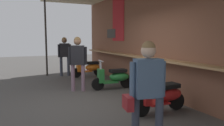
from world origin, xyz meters
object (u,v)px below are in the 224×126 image
Objects in this scene: shopper_with_handbag at (65,52)px; shopper_browsing at (147,85)px; scooter_orange at (89,68)px; scooter_green at (115,77)px; scooter_red at (163,95)px; shopper_passing at (78,58)px.

shopper_with_handbag is 6.95m from shopper_browsing.
shopper_with_handbag is (-0.63, -0.92, 0.66)m from scooter_orange.
scooter_green and scooter_red have the same top height.
scooter_red is at bearing -166.42° from shopper_with_handbag.
scooter_red is at bearing 90.06° from scooter_orange.
scooter_orange is at bearing -85.95° from scooter_green.
scooter_orange is 2.56m from scooter_green.
shopper_passing reaches higher than scooter_green.
scooter_green is (2.56, -0.00, 0.00)m from scooter_orange.
scooter_green is 1.38m from shopper_passing.
shopper_browsing reaches higher than scooter_red.
scooter_green is 0.82× the size of shopper_with_handbag.
scooter_green is 0.86× the size of shopper_browsing.
shopper_browsing is 3.97m from shopper_passing.
scooter_green is at bearing -81.94° from shopper_passing.
shopper_passing reaches higher than shopper_browsing.
scooter_orange and scooter_green have the same top height.
scooter_green is at bearing 90.06° from scooter_orange.
scooter_green is at bearing -92.07° from scooter_red.
scooter_red is 3.06m from shopper_passing.
shopper_browsing is (3.74, -1.26, 0.60)m from scooter_green.
scooter_red is at bearing 94.06° from scooter_green.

